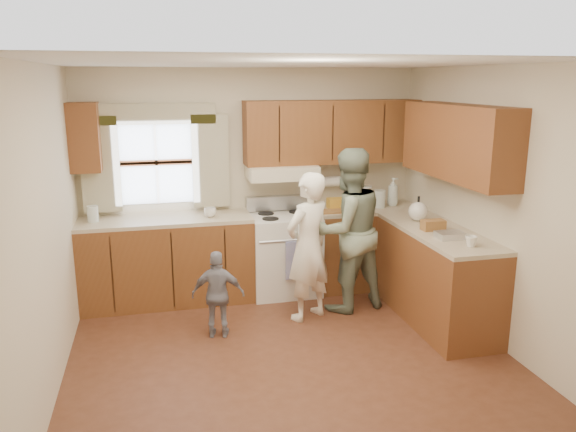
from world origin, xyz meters
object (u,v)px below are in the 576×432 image
object	(u,v)px
stove	(284,252)
woman_left	(308,247)
woman_right	(348,230)
child	(218,295)

from	to	relation	value
stove	woman_left	bearing A→B (deg)	-84.79
stove	woman_right	distance (m)	0.90
stove	woman_right	world-z (taller)	woman_right
woman_left	woman_right	distance (m)	0.50
woman_left	woman_right	size ratio (longest dim) A/B	0.88
child	woman_left	bearing A→B (deg)	-154.40
child	woman_right	bearing A→B (deg)	-152.84
stove	woman_left	world-z (taller)	woman_left
woman_left	child	bearing A→B (deg)	-16.32
woman_left	woman_right	xyz separation A→B (m)	(0.47, 0.15, 0.10)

